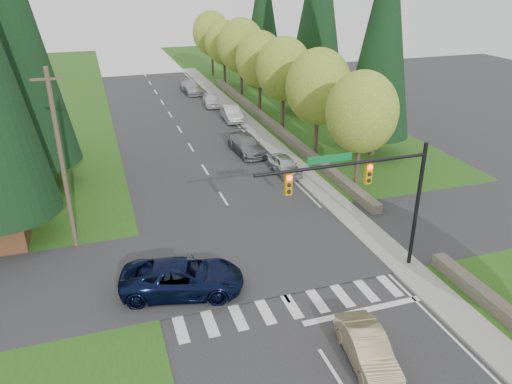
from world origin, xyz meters
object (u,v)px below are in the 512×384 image
parked_car_d (211,100)px  parked_car_e (192,87)px  parked_car_c (231,113)px  suv_navy (182,277)px  parked_car_a (285,165)px  parked_car_b (247,144)px  sedan_champagne (367,349)px

parked_car_d → parked_car_e: (-0.82, 6.68, 0.05)m
parked_car_c → parked_car_d: parked_car_c is taller
suv_navy → parked_car_a: (10.17, 12.60, -0.14)m
parked_car_a → parked_car_d: 21.27m
parked_car_e → parked_car_a: bearing=-90.4°
parked_car_c → parked_car_d: 6.38m
parked_car_b → parked_car_d: (0.82, 16.05, -0.06)m
sedan_champagne → parked_car_e: 47.59m
suv_navy → parked_car_c: size_ratio=1.29×
parked_car_d → parked_car_e: 6.73m
parked_car_c → parked_car_d: (-0.58, 6.35, -0.07)m
parked_car_a → parked_car_e: size_ratio=0.78×
sedan_champagne → suv_navy: bearing=138.4°
parked_car_d → sedan_champagne: bearing=-87.5°
parked_car_b → parked_car_c: 9.80m
sedan_champagne → parked_car_b: size_ratio=0.81×
parked_car_a → parked_car_d: (-0.58, 21.26, 0.01)m
sedan_champagne → parked_car_b: bearing=91.2°
suv_navy → parked_car_c: (10.17, 27.52, -0.07)m
sedan_champagne → parked_car_e: parked_car_e is taller
parked_car_c → parked_car_e: parked_car_c is taller
parked_car_c → parked_car_e: size_ratio=0.90×
sedan_champagne → suv_navy: suv_navy is taller
suv_navy → parked_car_a: 16.20m
sedan_champagne → parked_car_d: bearing=92.6°
sedan_champagne → parked_car_a: 20.01m
parked_car_e → parked_car_d: bearing=-86.2°
sedan_champagne → parked_car_d: size_ratio=1.03×
sedan_champagne → suv_navy: 9.22m
suv_navy → parked_car_d: (9.59, 33.87, -0.13)m
parked_car_a → parked_car_d: parked_car_d is taller
suv_navy → parked_car_b: size_ratio=1.15×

